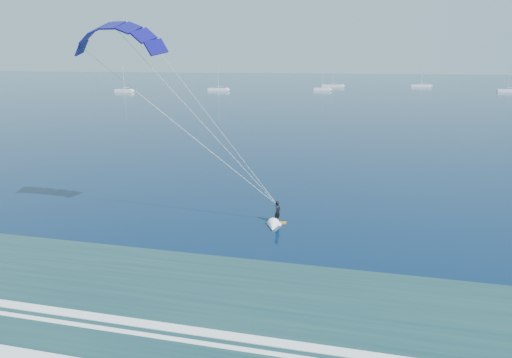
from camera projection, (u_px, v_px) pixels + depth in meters
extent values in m
cube|color=#1E423F|center=(128.00, 340.00, 23.65)|extent=(600.00, 22.00, 0.03)
cube|color=white|center=(141.00, 324.00, 25.06)|extent=(600.00, 0.70, 0.07)
cube|color=#BC6C16|center=(277.00, 222.00, 40.52)|extent=(1.56, 0.50, 0.09)
imported|color=black|center=(278.00, 212.00, 40.26)|extent=(0.66, 0.81, 1.93)
cone|color=white|center=(273.00, 227.00, 39.32)|extent=(1.31, 1.74, 1.10)
cube|color=white|center=(124.00, 91.00, 197.63)|extent=(8.14, 2.40, 1.20)
cylinder|color=silver|center=(123.00, 78.00, 196.21)|extent=(0.18, 0.18, 9.95)
cylinder|color=silver|center=(127.00, 88.00, 197.00)|extent=(2.60, 0.12, 0.12)
cube|color=white|center=(218.00, 90.00, 205.21)|extent=(9.46, 2.40, 1.20)
cylinder|color=silver|center=(218.00, 75.00, 203.57)|extent=(0.18, 0.18, 11.69)
cylinder|color=silver|center=(221.00, 87.00, 204.58)|extent=(2.60, 0.12, 0.12)
cube|color=white|center=(333.00, 86.00, 233.24)|extent=(10.90, 2.40, 1.20)
cylinder|color=silver|center=(333.00, 72.00, 231.40)|extent=(0.18, 0.18, 13.20)
cylinder|color=silver|center=(335.00, 83.00, 232.61)|extent=(2.60, 0.12, 0.12)
cube|color=white|center=(322.00, 89.00, 206.96)|extent=(7.42, 2.40, 1.20)
cylinder|color=silver|center=(323.00, 78.00, 205.62)|extent=(0.18, 0.18, 9.28)
cylinder|color=silver|center=(325.00, 86.00, 206.33)|extent=(2.60, 0.12, 0.12)
cube|color=white|center=(421.00, 86.00, 233.90)|extent=(9.77, 2.40, 1.20)
cylinder|color=silver|center=(422.00, 73.00, 232.22)|extent=(0.18, 0.18, 11.94)
cylinder|color=silver|center=(424.00, 83.00, 233.27)|extent=(2.60, 0.12, 0.12)
cube|color=white|center=(508.00, 91.00, 198.51)|extent=(8.25, 2.40, 1.20)
cylinder|color=silver|center=(509.00, 77.00, 197.06)|extent=(0.18, 0.18, 10.12)
cylinder|color=silver|center=(511.00, 88.00, 197.88)|extent=(2.60, 0.12, 0.12)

